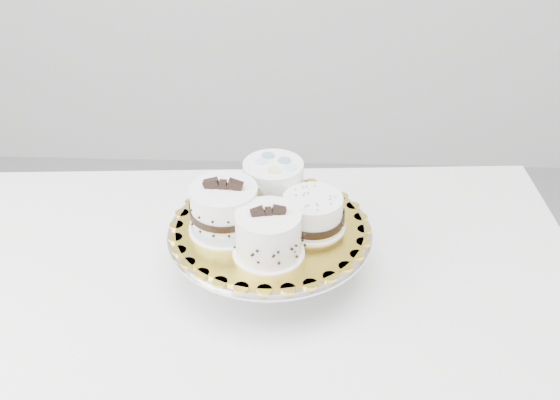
{
  "coord_description": "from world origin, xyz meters",
  "views": [
    {
      "loc": [
        0.21,
        -0.84,
        1.55
      ],
      "look_at": [
        0.17,
        0.12,
        0.9
      ],
      "focal_mm": 45.0,
      "sensor_mm": 36.0,
      "label": 1
    }
  ],
  "objects_px": {
    "cake_stand": "(270,243)",
    "cake_swirl": "(268,235)",
    "table": "(253,324)",
    "cake_banded": "(225,210)",
    "cake_ribbon": "(313,213)",
    "cake_board": "(270,228)",
    "cake_dots": "(273,182)"
  },
  "relations": [
    {
      "from": "cake_banded",
      "to": "cake_dots",
      "type": "xyz_separation_m",
      "value": [
        0.08,
        0.09,
        0.0
      ]
    },
    {
      "from": "cake_stand",
      "to": "cake_ribbon",
      "type": "xyz_separation_m",
      "value": [
        0.07,
        0.0,
        0.06
      ]
    },
    {
      "from": "cake_stand",
      "to": "cake_banded",
      "type": "bearing_deg",
      "value": -173.7
    },
    {
      "from": "cake_ribbon",
      "to": "cake_stand",
      "type": "bearing_deg",
      "value": -174.91
    },
    {
      "from": "cake_stand",
      "to": "cake_dots",
      "type": "height_order",
      "value": "cake_dots"
    },
    {
      "from": "table",
      "to": "cake_stand",
      "type": "height_order",
      "value": "cake_stand"
    },
    {
      "from": "cake_stand",
      "to": "cake_swirl",
      "type": "xyz_separation_m",
      "value": [
        0.0,
        -0.07,
        0.07
      ]
    },
    {
      "from": "cake_banded",
      "to": "cake_stand",
      "type": "bearing_deg",
      "value": 10.48
    },
    {
      "from": "cake_board",
      "to": "cake_dots",
      "type": "distance_m",
      "value": 0.09
    },
    {
      "from": "cake_ribbon",
      "to": "cake_board",
      "type": "bearing_deg",
      "value": -174.91
    },
    {
      "from": "table",
      "to": "cake_banded",
      "type": "distance_m",
      "value": 0.22
    },
    {
      "from": "cake_stand",
      "to": "cake_swirl",
      "type": "distance_m",
      "value": 0.1
    },
    {
      "from": "cake_swirl",
      "to": "cake_ribbon",
      "type": "distance_m",
      "value": 0.1
    },
    {
      "from": "table",
      "to": "cake_board",
      "type": "xyz_separation_m",
      "value": [
        0.03,
        0.05,
        0.18
      ]
    },
    {
      "from": "cake_swirl",
      "to": "cake_ribbon",
      "type": "xyz_separation_m",
      "value": [
        0.07,
        0.08,
        -0.01
      ]
    },
    {
      "from": "table",
      "to": "cake_swirl",
      "type": "height_order",
      "value": "cake_swirl"
    },
    {
      "from": "cake_stand",
      "to": "cake_banded",
      "type": "xyz_separation_m",
      "value": [
        -0.07,
        -0.01,
        0.07
      ]
    },
    {
      "from": "cake_stand",
      "to": "cake_dots",
      "type": "distance_m",
      "value": 0.11
    },
    {
      "from": "table",
      "to": "cake_dots",
      "type": "distance_m",
      "value": 0.25
    },
    {
      "from": "cake_dots",
      "to": "table",
      "type": "bearing_deg",
      "value": -92.54
    },
    {
      "from": "table",
      "to": "cake_dots",
      "type": "xyz_separation_m",
      "value": [
        0.03,
        0.13,
        0.22
      ]
    },
    {
      "from": "cake_board",
      "to": "cake_swirl",
      "type": "relative_size",
      "value": 2.65
    },
    {
      "from": "cake_board",
      "to": "table",
      "type": "bearing_deg",
      "value": -120.29
    },
    {
      "from": "cake_banded",
      "to": "cake_ribbon",
      "type": "bearing_deg",
      "value": 8.79
    },
    {
      "from": "cake_board",
      "to": "cake_swirl",
      "type": "height_order",
      "value": "cake_swirl"
    },
    {
      "from": "table",
      "to": "cake_board",
      "type": "bearing_deg",
      "value": 56.01
    },
    {
      "from": "cake_stand",
      "to": "cake_dots",
      "type": "xyz_separation_m",
      "value": [
        0.0,
        0.08,
        0.07
      ]
    },
    {
      "from": "table",
      "to": "cake_ribbon",
      "type": "relative_size",
      "value": 10.5
    },
    {
      "from": "table",
      "to": "cake_swirl",
      "type": "xyz_separation_m",
      "value": [
        0.03,
        -0.02,
        0.21
      ]
    },
    {
      "from": "cake_board",
      "to": "cake_ribbon",
      "type": "distance_m",
      "value": 0.08
    },
    {
      "from": "cake_stand",
      "to": "cake_banded",
      "type": "relative_size",
      "value": 2.82
    },
    {
      "from": "cake_banded",
      "to": "table",
      "type": "bearing_deg",
      "value": -38.69
    }
  ]
}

